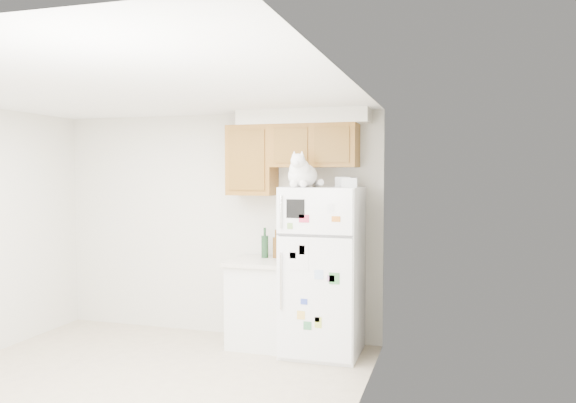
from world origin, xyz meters
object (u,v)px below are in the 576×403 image
at_px(base_counter, 261,302).
at_px(storage_box_back, 346,182).
at_px(refrigerator, 323,270).
at_px(bottle_amber, 276,244).
at_px(cat, 302,174).
at_px(storage_box_front, 349,183).
at_px(bottle_green, 265,243).

relative_size(base_counter, storage_box_back, 5.11).
relative_size(refrigerator, bottle_amber, 5.52).
relative_size(cat, storage_box_front, 3.40).
distance_m(storage_box_front, bottle_amber, 1.12).
xyz_separation_m(refrigerator, base_counter, (-0.69, 0.07, -0.39)).
relative_size(storage_box_front, bottle_green, 0.46).
height_order(base_counter, cat, cat).
height_order(cat, storage_box_back, cat).
relative_size(bottle_green, bottle_amber, 1.06).
xyz_separation_m(refrigerator, bottle_amber, (-0.57, 0.24, 0.22)).
xyz_separation_m(refrigerator, cat, (-0.16, -0.21, 0.98)).
height_order(cat, storage_box_front, cat).
bearing_deg(bottle_amber, bottle_green, -168.95).
distance_m(storage_box_front, bottle_green, 1.21).
height_order(refrigerator, cat, cat).
bearing_deg(bottle_green, storage_box_front, -15.15).
bearing_deg(bottle_amber, base_counter, -125.61).
bearing_deg(cat, bottle_green, 141.60).
relative_size(base_counter, storage_box_front, 6.13).
relative_size(storage_box_back, bottle_amber, 0.58).
bearing_deg(bottle_green, base_counter, -88.67).
bearing_deg(bottle_green, cat, -38.40).
bearing_deg(storage_box_back, bottle_green, -166.75).
bearing_deg(bottle_amber, refrigerator, -22.57).
xyz_separation_m(base_counter, bottle_amber, (0.12, 0.16, 0.61)).
bearing_deg(bottle_amber, storage_box_back, -7.74).
distance_m(base_counter, storage_box_back, 1.57).
bearing_deg(storage_box_front, bottle_green, 158.50).
height_order(refrigerator, storage_box_front, storage_box_front).
distance_m(storage_box_back, bottle_amber, 1.04).
bearing_deg(bottle_amber, cat, -47.32).
bearing_deg(refrigerator, storage_box_back, 32.15).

